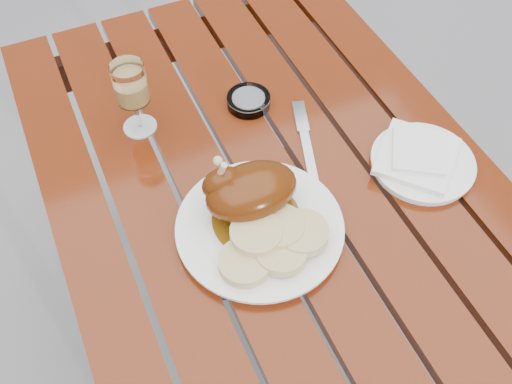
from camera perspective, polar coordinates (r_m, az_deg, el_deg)
ground at (r=1.71m, az=1.14°, el=-14.50°), size 60.00×60.00×0.00m
table at (r=1.37m, az=1.39°, el=-8.52°), size 0.80×1.20×0.75m
dinner_plate at (r=0.98m, az=0.38°, el=-3.66°), size 0.30×0.30×0.02m
roast_duck at (r=0.96m, az=-0.85°, el=0.06°), size 0.16×0.16×0.12m
bread_dumplings at (r=0.94m, az=1.68°, el=-4.95°), size 0.20×0.13×0.04m
wine_glass at (r=1.11m, az=-12.14°, el=9.12°), size 0.08×0.08×0.16m
side_plate at (r=1.12m, az=16.31°, el=2.80°), size 0.22×0.22×0.02m
napkin at (r=1.11m, az=15.77°, el=3.47°), size 0.20×0.20×0.01m
ashtray at (r=1.18m, az=-0.75°, el=9.10°), size 0.11×0.11×0.02m
fork at (r=0.96m, az=-3.03°, el=-6.56°), size 0.07×0.15×0.01m
knife at (r=1.11m, az=5.12°, el=4.47°), size 0.08×0.18×0.01m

